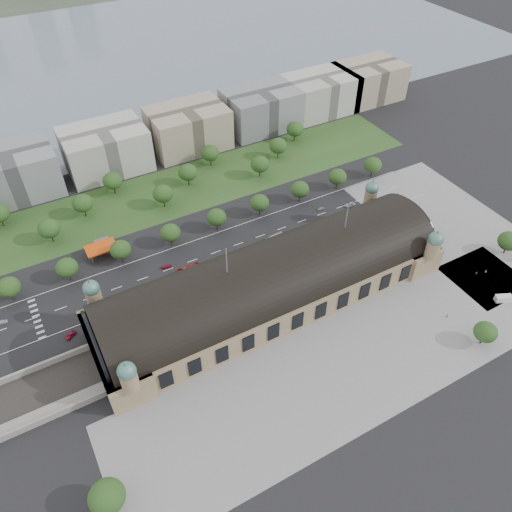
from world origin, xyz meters
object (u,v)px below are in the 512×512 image
traffic_car_1 (2,322)px  traffic_car_6 (350,205)px  parked_car_5 (148,299)px  bus_mid (275,238)px  traffic_car_4 (234,256)px  bus_west (188,270)px  pedestrian_2 (476,273)px  traffic_car_3 (167,267)px  petrol_station (102,245)px  bus_east (264,247)px  parked_car_4 (186,291)px  parked_car_1 (70,335)px  parked_car_6 (198,280)px  parked_car_0 (118,315)px  parked_car_2 (117,318)px  pedestrian_5 (486,271)px  traffic_car_5 (321,209)px  parked_car_3 (110,320)px  van_south (502,299)px  pedestrian_1 (447,316)px  traffic_car_2 (147,289)px  pedestrian_3 (511,301)px

traffic_car_1 → traffic_car_6: (171.27, -5.00, 0.16)m
parked_car_5 → bus_mid: bearing=59.3°
traffic_car_4 → bus_west: size_ratio=0.39×
traffic_car_1 → pedestrian_2: size_ratio=2.05×
traffic_car_3 → pedestrian_2: pedestrian_2 is taller
petrol_station → bus_east: petrol_station is taller
pedestrian_2 → bus_east: bearing=3.8°
parked_car_4 → bus_west: bus_west is taller
parked_car_1 → parked_car_6: (56.99, 3.71, -0.02)m
bus_west → bus_mid: 45.33m
parked_car_0 → parked_car_2: size_ratio=1.01×
parked_car_4 → pedestrian_5: pedestrian_5 is taller
traffic_car_5 → parked_car_3: 119.20m
traffic_car_3 → parked_car_2: bearing=130.4°
traffic_car_6 → van_south: size_ratio=0.80×
traffic_car_3 → bus_mid: 53.40m
parked_car_3 → parked_car_4: bearing=64.3°
bus_east → van_south: size_ratio=1.56×
traffic_car_4 → parked_car_4: bearing=-76.2°
traffic_car_4 → bus_mid: bearing=86.8°
traffic_car_3 → parked_car_4: bearing=-166.9°
traffic_car_6 → parked_car_5: traffic_car_6 is taller
petrol_station → bus_west: bearing=-48.5°
parked_car_3 → parked_car_5: parked_car_3 is taller
parked_car_6 → pedestrian_5: (115.39, -58.07, 0.17)m
parked_car_0 → pedestrian_1: bearing=36.4°
traffic_car_1 → traffic_car_5: bearing=-85.2°
pedestrian_5 → traffic_car_4: bearing=-127.0°
traffic_car_4 → pedestrian_5: 113.95m
traffic_car_5 → pedestrian_1: pedestrian_1 is taller
traffic_car_2 → pedestrian_3: bearing=62.5°
bus_west → parked_car_4: bearing=151.6°
parked_car_0 → pedestrian_2: pedestrian_2 is taller
parked_car_2 → van_south: bearing=30.8°
van_south → pedestrian_5: size_ratio=4.35×
traffic_car_5 → traffic_car_6: (14.96, -4.44, 0.18)m
parked_car_0 → bus_mid: bearing=72.5°
parked_car_2 → pedestrian_5: size_ratio=2.88×
parked_car_0 → pedestrian_2: 157.31m
van_south → pedestrian_5: 17.15m
parked_car_0 → traffic_car_5: bearing=75.0°
parked_car_0 → parked_car_6: size_ratio=1.06×
pedestrian_3 → traffic_car_5: bearing=-72.3°
petrol_station → pedestrian_5: bearing=-33.9°
parked_car_6 → van_south: bearing=20.9°
petrol_station → parked_car_4: bearing=-61.9°
parked_car_2 → bus_mid: (81.78, 11.00, 0.80)m
bus_east → parked_car_4: bearing=104.4°
traffic_car_6 → pedestrian_2: bearing=18.8°
bus_east → parked_car_6: bearing=100.1°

